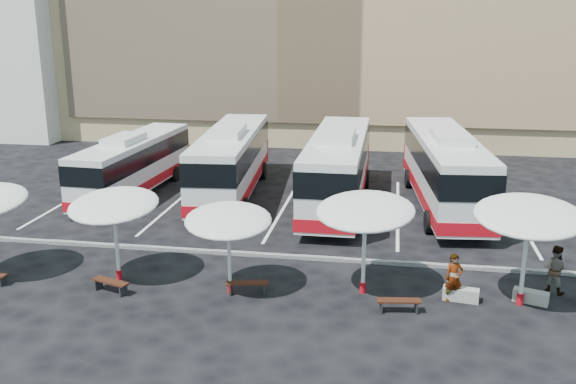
% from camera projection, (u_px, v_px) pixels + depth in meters
% --- Properties ---
extents(ground, '(120.00, 120.00, 0.00)m').
position_uv_depth(ground, '(253.00, 260.00, 26.92)').
color(ground, black).
rests_on(ground, ground).
extents(apartment_block, '(14.00, 14.00, 18.00)m').
position_uv_depth(apartment_block, '(5.00, 25.00, 55.50)').
color(apartment_block, silver).
rests_on(apartment_block, ground).
extents(curb_divider, '(34.00, 0.25, 0.15)m').
position_uv_depth(curb_divider, '(255.00, 254.00, 27.37)').
color(curb_divider, black).
rests_on(curb_divider, ground).
extents(bay_lines, '(24.15, 12.00, 0.01)m').
position_uv_depth(bay_lines, '(285.00, 206.00, 34.51)').
color(bay_lines, white).
rests_on(bay_lines, ground).
extents(bus_0, '(3.08, 11.31, 3.55)m').
position_uv_depth(bus_0, '(133.00, 163.00, 36.31)').
color(bus_0, silver).
rests_on(bus_0, ground).
extents(bus_1, '(3.74, 12.98, 4.06)m').
position_uv_depth(bus_1, '(231.00, 159.00, 36.11)').
color(bus_1, silver).
rests_on(bus_1, ground).
extents(bus_2, '(3.13, 13.24, 4.20)m').
position_uv_depth(bus_2, '(338.00, 166.00, 34.12)').
color(bus_2, silver).
rests_on(bus_2, ground).
extents(bus_3, '(4.12, 13.49, 4.21)m').
position_uv_depth(bus_3, '(445.00, 167.00, 33.82)').
color(bus_3, silver).
rests_on(bus_3, ground).
extents(sunshade_1, '(3.56, 3.60, 3.55)m').
position_uv_depth(sunshade_1, '(114.00, 206.00, 24.16)').
color(sunshade_1, silver).
rests_on(sunshade_1, ground).
extents(sunshade_2, '(3.76, 3.79, 3.30)m').
position_uv_depth(sunshade_2, '(228.00, 221.00, 23.09)').
color(sunshade_2, silver).
rests_on(sunshade_2, ground).
extents(sunshade_3, '(4.32, 4.35, 3.73)m').
position_uv_depth(sunshade_3, '(365.00, 211.00, 22.97)').
color(sunshade_3, silver).
rests_on(sunshade_3, ground).
extents(sunshade_4, '(4.21, 4.25, 3.90)m').
position_uv_depth(sunshade_4, '(529.00, 216.00, 21.95)').
color(sunshade_4, silver).
rests_on(sunshade_4, ground).
extents(wood_bench_1, '(1.57, 0.87, 0.47)m').
position_uv_depth(wood_bench_1, '(111.00, 283.00, 23.75)').
color(wood_bench_1, black).
rests_on(wood_bench_1, ground).
extents(wood_bench_2, '(1.61, 0.68, 0.48)m').
position_uv_depth(wood_bench_2, '(247.00, 285.00, 23.60)').
color(wood_bench_2, black).
rests_on(wood_bench_2, ground).
extents(wood_bench_3, '(1.56, 0.61, 0.47)m').
position_uv_depth(wood_bench_3, '(399.00, 303.00, 22.17)').
color(wood_bench_3, black).
rests_on(wood_bench_3, ground).
extents(conc_bench_0, '(1.32, 0.61, 0.48)m').
position_uv_depth(conc_bench_0, '(461.00, 294.00, 23.11)').
color(conc_bench_0, gray).
rests_on(conc_bench_0, ground).
extents(conc_bench_1, '(1.28, 0.79, 0.45)m').
position_uv_depth(conc_bench_1, '(531.00, 297.00, 22.94)').
color(conc_bench_1, gray).
rests_on(conc_bench_1, ground).
extents(passenger_0, '(0.75, 0.60, 1.80)m').
position_uv_depth(passenger_0, '(454.00, 278.00, 22.88)').
color(passenger_0, black).
rests_on(passenger_0, ground).
extents(passenger_1, '(1.12, 1.05, 1.83)m').
position_uv_depth(passenger_1, '(555.00, 269.00, 23.61)').
color(passenger_1, black).
rests_on(passenger_1, ground).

